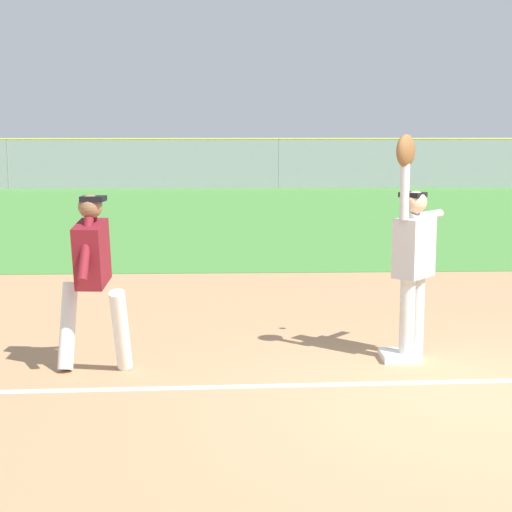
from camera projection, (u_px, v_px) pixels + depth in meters
The scene contains 10 objects.
ground_plane at pixel (471, 405), 6.96m from camera, with size 75.46×75.46×0.00m, color tan.
outfield_grass at pixel (301, 213), 22.36m from camera, with size 41.19×18.39×0.01m, color #478438.
first_base at pixel (400, 356), 8.32m from camera, with size 0.38×0.38×0.08m, color white.
fielder at pixel (413, 251), 8.18m from camera, with size 0.68×0.74×2.28m.
runner at pixel (92, 270), 7.79m from camera, with size 0.73×0.85×1.72m.
baseball at pixel (406, 158), 8.36m from camera, with size 0.07×0.07×0.07m, color white.
outfield_fence at pixel (279, 163), 31.29m from camera, with size 41.27×0.08×1.92m.
parked_car_green at pixel (122, 167), 34.47m from camera, with size 4.51×2.33×1.25m.
parked_car_black at pixel (256, 167), 33.79m from camera, with size 4.53×2.38×1.25m.
parked_car_silver at pixel (395, 166), 34.83m from camera, with size 4.48×2.27×1.25m.
Camera 1 is at (-2.09, -6.60, 2.35)m, focal length 57.29 mm.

